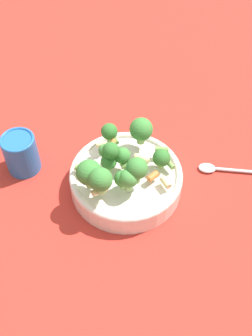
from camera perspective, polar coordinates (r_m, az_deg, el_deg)
ground_plane at (r=0.79m, az=0.00°, el=-2.73°), size 3.00×3.00×0.00m
bowl at (r=0.77m, az=0.00°, el=-1.57°), size 0.22×0.22×0.05m
pasta_salad at (r=0.72m, az=-0.93°, el=1.17°), size 0.20×0.17×0.07m
cup at (r=0.82m, az=-15.01°, el=2.14°), size 0.07×0.07×0.09m
spoon at (r=0.84m, az=13.80°, el=-0.18°), size 0.14×0.11×0.01m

